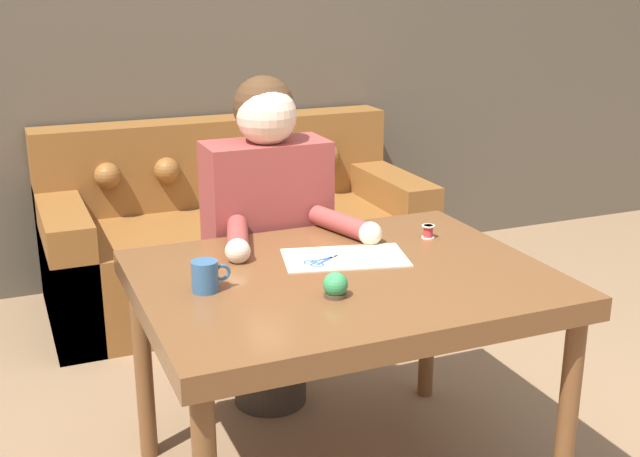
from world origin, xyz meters
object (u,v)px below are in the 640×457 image
Objects in this scene: person at (268,243)px; mug at (206,276)px; couch at (234,238)px; pin_cushion at (335,286)px; dining_table at (343,296)px; scissors at (326,260)px; thread_spool at (428,232)px.

mug is (-0.38, -0.58, 0.13)m from person.
pin_cushion is at bearing -97.88° from couch.
person is (-0.03, 0.59, -0.01)m from dining_table.
scissors is (-0.01, 0.12, 0.08)m from dining_table.
pin_cushion is at bearing -29.32° from mug.
dining_table is at bearing -154.49° from thread_spool.
mug is at bearing -166.06° from scissors.
dining_table is 5.06× the size of scissors.
dining_table is 0.44m from mug.
couch is 1.84m from mug.
couch is 26.02× the size of pin_cushion.
dining_table is at bearing -87.44° from scissors.
mug reaches higher than thread_spool.
person is at bearing 93.52° from scissors.
person reaches higher than couch.
couch is 1.59m from thread_spool.
pin_cushion is at bearing -108.37° from scissors.
thread_spool is 0.63× the size of pin_cushion.
pin_cushion is at bearing -94.88° from person.
person is at bearing 85.12° from pin_cushion.
thread_spool is (0.40, 0.19, 0.10)m from dining_table.
couch is at bearing 99.20° from thread_spool.
scissors is at bearing 92.56° from dining_table.
couch is 41.35× the size of thread_spool.
dining_table is 17.01× the size of pin_cushion.
scissors is 0.43m from mug.
person is (-0.19, -1.11, 0.34)m from couch.
mug is at bearing 150.68° from pin_cushion.
thread_spool is at bearing -80.80° from couch.
pin_cushion is (-0.26, -1.86, 0.46)m from couch.
scissors is 2.13× the size of mug.
scissors is at bearing 13.94° from mug.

